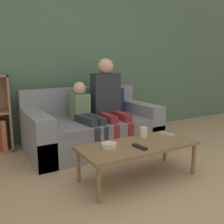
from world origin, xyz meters
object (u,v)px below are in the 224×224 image
object	(u,v)px
cup_near	(144,132)
tv_remote_1	(167,134)
coffee_table	(138,147)
person_child	(86,114)
tv_remote_0	(140,147)
snack_bowl	(109,145)
couch	(92,128)
person_adult	(108,98)

from	to	relation	value
cup_near	tv_remote_1	bearing A→B (deg)	-16.04
coffee_table	person_child	xyz separation A→B (m)	(-0.14, 0.94, 0.18)
cup_near	tv_remote_0	distance (m)	0.38
snack_bowl	person_child	bearing A→B (deg)	79.62
person_child	tv_remote_1	distance (m)	1.05
couch	person_child	distance (m)	0.32
tv_remote_0	tv_remote_1	distance (m)	0.56
coffee_table	tv_remote_0	bearing A→B (deg)	-119.82
cup_near	snack_bowl	distance (m)	0.51
person_child	tv_remote_1	bearing A→B (deg)	-59.73
coffee_table	couch	bearing A→B (deg)	89.46
tv_remote_1	cup_near	bearing A→B (deg)	142.91
cup_near	snack_bowl	size ratio (longest dim) A/B	0.73
person_adult	coffee_table	bearing A→B (deg)	-99.07
couch	cup_near	distance (m)	0.95
snack_bowl	cup_near	bearing A→B (deg)	13.61
cup_near	snack_bowl	world-z (taller)	cup_near
tv_remote_0	tv_remote_1	bearing A→B (deg)	13.98
couch	snack_bowl	distance (m)	1.10
coffee_table	person_adult	xyz separation A→B (m)	(0.22, 1.01, 0.36)
cup_near	person_child	bearing A→B (deg)	113.62
coffee_table	snack_bowl	size ratio (longest dim) A/B	8.25
coffee_table	cup_near	distance (m)	0.27
couch	person_child	bearing A→B (deg)	-134.84
person_child	snack_bowl	size ratio (longest dim) A/B	6.29
tv_remote_1	tv_remote_0	bearing A→B (deg)	179.74
tv_remote_1	snack_bowl	bearing A→B (deg)	162.15
tv_remote_0	cup_near	bearing A→B (deg)	40.59
cup_near	snack_bowl	bearing A→B (deg)	-166.39
coffee_table	person_child	size ratio (longest dim) A/B	1.31
tv_remote_1	snack_bowl	xyz separation A→B (m)	(-0.77, -0.04, 0.01)
person_adult	cup_near	bearing A→B (deg)	-88.55
coffee_table	tv_remote_1	bearing A→B (deg)	11.45
couch	person_adult	distance (m)	0.48
coffee_table	person_adult	bearing A→B (deg)	77.66
coffee_table	cup_near	size ratio (longest dim) A/B	11.29
person_child	tv_remote_1	size ratio (longest dim) A/B	5.17
couch	person_adult	xyz separation A→B (m)	(0.21, -0.08, 0.42)
person_child	cup_near	bearing A→B (deg)	-71.74
coffee_table	cup_near	xyz separation A→B (m)	(0.19, 0.17, 0.09)
person_adult	tv_remote_0	bearing A→B (deg)	-100.88
couch	tv_remote_0	bearing A→B (deg)	-93.38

